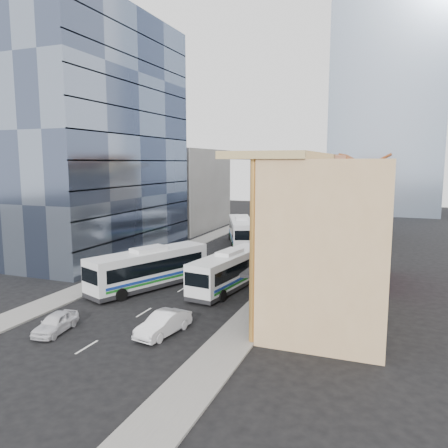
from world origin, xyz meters
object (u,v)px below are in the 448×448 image
at_px(office_tower, 99,137).
at_px(sedan_left, 56,323).
at_px(bus_left_near, 149,267).
at_px(bus_left_far, 241,231).
at_px(bus_right, 230,269).
at_px(shophouse_tan, 333,241).
at_px(sedan_right, 163,324).

relative_size(office_tower, sedan_left, 7.45).
distance_m(bus_left_near, bus_left_far, 23.91).
bearing_deg(bus_right, shophouse_tan, -16.99).
height_order(shophouse_tan, sedan_left, shophouse_tan).
height_order(office_tower, sedan_right, office_tower).
height_order(shophouse_tan, bus_left_near, shophouse_tan).
height_order(office_tower, sedan_left, office_tower).
height_order(shophouse_tan, bus_right, shophouse_tan).
xyz_separation_m(bus_left_far, sedan_right, (5.61, -33.35, -1.27)).
bearing_deg(sedan_left, office_tower, 111.00).
relative_size(bus_left_near, bus_right, 1.07).
distance_m(office_tower, sedan_right, 32.92).
bearing_deg(sedan_right, bus_left_far, 109.33).
bearing_deg(shophouse_tan, sedan_left, -151.16).
xyz_separation_m(shophouse_tan, bus_left_far, (-16.00, 25.98, -3.96)).
relative_size(shophouse_tan, office_tower, 0.47).
relative_size(office_tower, bus_left_far, 2.35).
bearing_deg(bus_left_far, shophouse_tan, -81.13).
distance_m(shophouse_tan, bus_right, 11.71).
bearing_deg(bus_right, sedan_left, -110.18).
relative_size(shophouse_tan, bus_left_near, 1.13).
bearing_deg(bus_left_near, bus_left_far, 110.12).
distance_m(shophouse_tan, sedan_left, 20.82).
bearing_deg(office_tower, bus_left_near, -40.47).
bearing_deg(bus_left_far, sedan_left, -115.38).
bearing_deg(shophouse_tan, bus_left_far, 121.63).
xyz_separation_m(office_tower, bus_left_far, (15.00, 11.98, -12.96)).
height_order(bus_left_near, sedan_right, bus_left_near).
bearing_deg(sedan_left, bus_right, 53.34).
height_order(bus_left_near, sedan_left, bus_left_near).
bearing_deg(bus_left_near, office_tower, 162.15).
height_order(bus_left_far, bus_right, bus_left_far).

